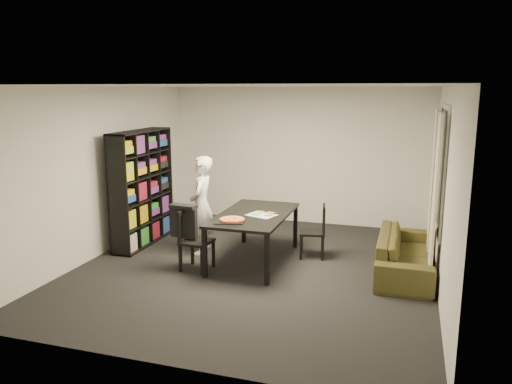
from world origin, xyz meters
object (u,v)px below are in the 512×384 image
(dining_table, at_px, (254,218))
(chair_left, at_px, (191,236))
(pepperoni_pizza, at_px, (232,219))
(bookshelf, at_px, (142,188))
(sofa, at_px, (406,253))
(chair_right, at_px, (317,228))
(person, at_px, (202,205))
(baking_tray, at_px, (229,221))

(dining_table, bearing_deg, chair_left, -142.83)
(chair_left, xyz_separation_m, pepperoni_pizza, (0.60, 0.07, 0.27))
(bookshelf, xyz_separation_m, dining_table, (2.05, -0.32, -0.27))
(dining_table, distance_m, sofa, 2.23)
(chair_left, distance_m, chair_right, 1.94)
(bookshelf, relative_size, person, 1.23)
(person, bearing_deg, pepperoni_pizza, 38.32)
(chair_right, xyz_separation_m, person, (-1.78, -0.33, 0.30))
(dining_table, relative_size, pepperoni_pizza, 5.09)
(pepperoni_pizza, bearing_deg, bookshelf, 156.23)
(bookshelf, distance_m, chair_right, 2.97)
(bookshelf, bearing_deg, pepperoni_pizza, -23.77)
(chair_left, bearing_deg, pepperoni_pizza, -79.01)
(bookshelf, xyz_separation_m, person, (1.15, -0.18, -0.18))
(chair_left, relative_size, chair_right, 1.06)
(chair_left, distance_m, baking_tray, 0.62)
(bookshelf, height_order, person, bookshelf)
(pepperoni_pizza, bearing_deg, baking_tray, -135.71)
(dining_table, height_order, pepperoni_pizza, pepperoni_pizza)
(dining_table, distance_m, chair_right, 1.02)
(person, distance_m, pepperoni_pizza, 0.99)
(bookshelf, distance_m, baking_tray, 2.06)
(bookshelf, relative_size, baking_tray, 4.75)
(chair_right, relative_size, pepperoni_pizza, 2.35)
(pepperoni_pizza, bearing_deg, dining_table, 72.62)
(bookshelf, bearing_deg, dining_table, -8.93)
(person, relative_size, pepperoni_pizza, 4.42)
(dining_table, relative_size, baking_tray, 4.45)
(chair_left, height_order, sofa, chair_left)
(person, bearing_deg, baking_tray, 35.96)
(chair_left, bearing_deg, baking_tray, -81.53)
(dining_table, xyz_separation_m, sofa, (2.19, 0.20, -0.40))
(baking_tray, relative_size, sofa, 0.21)
(sofa, bearing_deg, chair_left, 104.67)
(chair_right, distance_m, person, 1.84)
(person, relative_size, baking_tray, 3.86)
(person, bearing_deg, chair_left, 0.95)
(dining_table, distance_m, pepperoni_pizza, 0.54)
(chair_left, relative_size, pepperoni_pizza, 2.50)
(chair_right, bearing_deg, baking_tray, -56.80)
(baking_tray, bearing_deg, bookshelf, 155.17)
(chair_left, bearing_deg, dining_table, -48.06)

